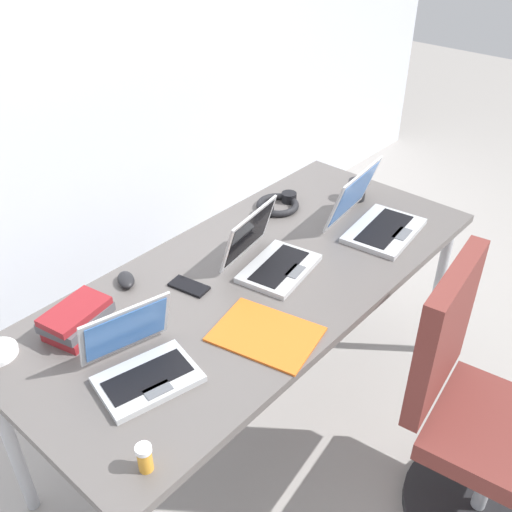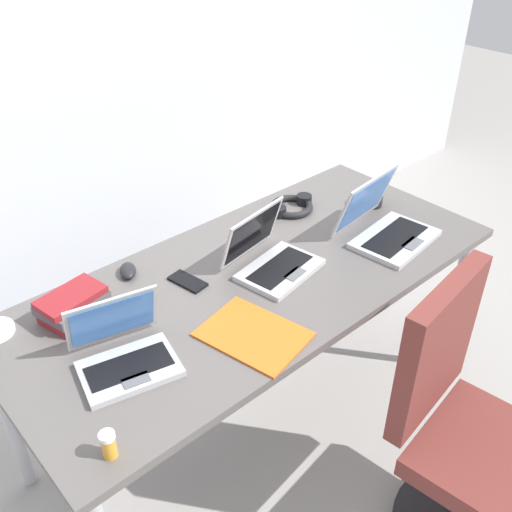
% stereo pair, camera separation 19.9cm
% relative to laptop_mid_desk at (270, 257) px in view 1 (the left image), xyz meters
% --- Properties ---
extents(ground_plane, '(12.00, 12.00, 0.00)m').
position_rel_laptop_mid_desk_xyz_m(ground_plane, '(-0.07, 0.01, -0.78)').
color(ground_plane, gray).
extents(wall_back, '(6.00, 0.13, 2.60)m').
position_rel_laptop_mid_desk_xyz_m(wall_back, '(-0.07, 1.11, 0.52)').
color(wall_back, silver).
rests_on(wall_back, ground_plane).
extents(desk, '(1.80, 0.80, 0.74)m').
position_rel_laptop_mid_desk_xyz_m(desk, '(-0.07, 0.01, -0.10)').
color(desk, '#595451').
rests_on(desk, ground_plane).
extents(laptop_mid_desk, '(0.33, 0.30, 0.21)m').
position_rel_laptop_mid_desk_xyz_m(laptop_mid_desk, '(0.00, 0.00, 0.00)').
color(laptop_mid_desk, '#B7BABC').
rests_on(laptop_mid_desk, desk).
extents(laptop_near_lamp, '(0.36, 0.33, 0.23)m').
position_rel_laptop_mid_desk_xyz_m(laptop_near_lamp, '(0.47, -0.14, 0.00)').
color(laptop_near_lamp, '#B7BABC').
rests_on(laptop_near_lamp, desk).
extents(laptop_front_left, '(0.32, 0.30, 0.20)m').
position_rel_laptop_mid_desk_xyz_m(laptop_front_left, '(-0.64, -0.07, -0.00)').
color(laptop_front_left, '#B7BABC').
rests_on(laptop_front_left, desk).
extents(computer_mouse, '(0.09, 0.11, 0.03)m').
position_rel_laptop_mid_desk_xyz_m(computer_mouse, '(-0.40, 0.31, -0.03)').
color(computer_mouse, black).
rests_on(computer_mouse, desk).
extents(cell_phone, '(0.09, 0.14, 0.01)m').
position_rel_laptop_mid_desk_xyz_m(cell_phone, '(-0.27, 0.13, -0.04)').
color(cell_phone, black).
rests_on(cell_phone, desk).
extents(headphones, '(0.21, 0.18, 0.04)m').
position_rel_laptop_mid_desk_xyz_m(headphones, '(0.35, 0.25, -0.03)').
color(headphones, black).
rests_on(headphones, desk).
extents(pill_bottle, '(0.04, 0.04, 0.08)m').
position_rel_laptop_mid_desk_xyz_m(pill_bottle, '(-0.83, -0.31, -0.00)').
color(pill_bottle, gold).
rests_on(pill_bottle, desk).
extents(book_stack, '(0.23, 0.19, 0.08)m').
position_rel_laptop_mid_desk_xyz_m(book_stack, '(-0.65, 0.23, -0.00)').
color(book_stack, maroon).
rests_on(book_stack, desk).
extents(paper_folder_center, '(0.29, 0.35, 0.01)m').
position_rel_laptop_mid_desk_xyz_m(paper_folder_center, '(-0.28, -0.22, -0.04)').
color(paper_folder_center, orange).
rests_on(paper_folder_center, desk).
extents(coffee_mug, '(0.11, 0.08, 0.09)m').
position_rel_laptop_mid_desk_xyz_m(coffee_mug, '(0.63, 0.05, 0.00)').
color(coffee_mug, black).
rests_on(coffee_mug, desk).
extents(office_chair, '(0.52, 0.56, 0.97)m').
position_rel_laptop_mid_desk_xyz_m(office_chair, '(0.12, -0.79, -0.39)').
color(office_chair, black).
rests_on(office_chair, ground_plane).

